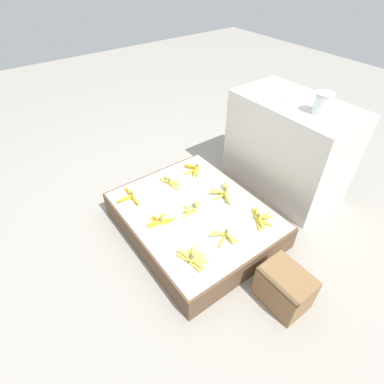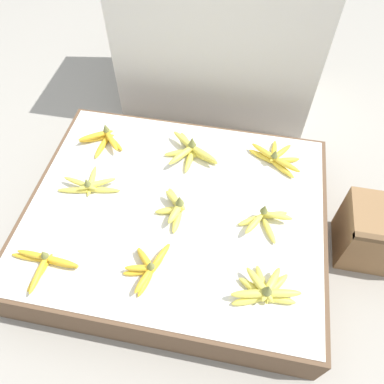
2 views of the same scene
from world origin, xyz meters
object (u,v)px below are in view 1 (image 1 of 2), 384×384
(banana_bunch_front_midleft, at_px, (160,220))
(banana_bunch_middle_left, at_px, (171,182))
(foam_tray_white, at_px, (293,96))
(banana_bunch_middle_midright, at_px, (225,236))
(banana_bunch_front_left, at_px, (130,196))
(banana_bunch_back_midright, at_px, (261,218))
(glass_jar, at_px, (323,103))
(banana_bunch_middle_midleft, at_px, (193,208))
(banana_bunch_back_midleft, at_px, (224,193))
(wooden_crate, at_px, (284,288))
(banana_bunch_back_left, at_px, (194,169))
(banana_bunch_front_midright, at_px, (193,258))

(banana_bunch_front_midleft, distance_m, banana_bunch_middle_left, 0.45)
(banana_bunch_front_midleft, height_order, foam_tray_white, foam_tray_white)
(banana_bunch_middle_left, distance_m, banana_bunch_middle_midright, 0.73)
(banana_bunch_front_left, height_order, banana_bunch_back_midright, banana_bunch_back_midright)
(glass_jar, bearing_deg, banana_bunch_front_left, -117.00)
(banana_bunch_middle_midleft, xyz_separation_m, banana_bunch_back_midright, (0.38, 0.34, -0.01))
(banana_bunch_middle_midleft, xyz_separation_m, banana_bunch_back_midleft, (0.00, 0.31, -0.00))
(banana_bunch_middle_left, bearing_deg, banana_bunch_middle_midleft, -7.00)
(glass_jar, bearing_deg, foam_tray_white, 166.96)
(wooden_crate, bearing_deg, banana_bunch_back_midleft, 165.69)
(banana_bunch_middle_left, distance_m, banana_bunch_back_left, 0.26)
(banana_bunch_front_left, bearing_deg, banana_bunch_front_midleft, 8.33)
(banana_bunch_back_midleft, bearing_deg, banana_bunch_middle_left, -145.09)
(banana_bunch_front_midleft, height_order, banana_bunch_back_midright, banana_bunch_back_midright)
(banana_bunch_front_midright, distance_m, banana_bunch_back_midleft, 0.69)
(foam_tray_white, bearing_deg, banana_bunch_back_left, -115.36)
(banana_bunch_front_midleft, xyz_separation_m, banana_bunch_back_midright, (0.42, 0.61, -0.00))
(banana_bunch_middle_midright, relative_size, banana_bunch_back_left, 0.93)
(banana_bunch_front_left, relative_size, banana_bunch_back_midright, 1.16)
(banana_bunch_front_left, xyz_separation_m, glass_jar, (0.65, 1.28, 0.68))
(wooden_crate, relative_size, banana_bunch_middle_left, 1.20)
(wooden_crate, xyz_separation_m, banana_bunch_middle_left, (-1.21, -0.05, 0.10))
(banana_bunch_front_left, xyz_separation_m, banana_bunch_front_midright, (0.78, 0.05, 0.00))
(foam_tray_white, bearing_deg, banana_bunch_front_midleft, -89.36)
(banana_bunch_back_left, height_order, banana_bunch_back_midleft, banana_bunch_back_midleft)
(wooden_crate, bearing_deg, banana_bunch_back_left, 170.23)
(banana_bunch_front_left, bearing_deg, banana_bunch_back_midright, 40.07)
(banana_bunch_middle_midleft, height_order, foam_tray_white, foam_tray_white)
(wooden_crate, distance_m, banana_bunch_middle_left, 1.21)
(banana_bunch_front_midright, bearing_deg, banana_bunch_middle_left, 156.83)
(banana_bunch_back_midleft, relative_size, banana_bunch_back_midright, 1.07)
(banana_bunch_front_midright, xyz_separation_m, banana_bunch_middle_left, (-0.75, 0.32, -0.01))
(wooden_crate, height_order, banana_bunch_middle_left, banana_bunch_middle_left)
(banana_bunch_middle_left, height_order, banana_bunch_back_midleft, banana_bunch_back_midleft)
(wooden_crate, xyz_separation_m, glass_jar, (-0.59, 0.87, 0.77))
(wooden_crate, height_order, banana_bunch_back_midleft, banana_bunch_back_midleft)
(foam_tray_white, bearing_deg, banana_bunch_middle_midright, -68.13)
(banana_bunch_middle_midleft, bearing_deg, wooden_crate, 6.59)
(banana_bunch_back_left, xyz_separation_m, glass_jar, (0.64, 0.66, 0.68))
(banana_bunch_front_midleft, relative_size, banana_bunch_back_left, 0.96)
(banana_bunch_back_left, relative_size, glass_jar, 1.48)
(banana_bunch_back_left, height_order, foam_tray_white, foam_tray_white)
(glass_jar, xyz_separation_m, foam_tray_white, (-0.30, 0.07, -0.07))
(wooden_crate, xyz_separation_m, banana_bunch_middle_midright, (-0.48, -0.08, 0.10))
(banana_bunch_middle_left, height_order, banana_bunch_back_left, banana_bunch_back_left)
(banana_bunch_back_left, bearing_deg, wooden_crate, -9.77)
(banana_bunch_back_midleft, bearing_deg, banana_bunch_back_midright, 5.17)
(banana_bunch_back_midleft, bearing_deg, banana_bunch_front_midleft, -94.44)
(banana_bunch_front_left, relative_size, banana_bunch_front_midright, 1.13)
(banana_bunch_middle_midright, xyz_separation_m, banana_bunch_back_left, (-0.75, 0.30, -0.00))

